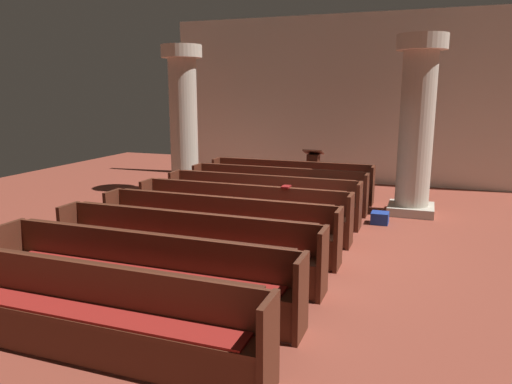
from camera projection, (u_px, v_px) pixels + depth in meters
name	position (u px, v px, depth m)	size (l,w,h in m)	color
ground_plane	(281.00, 245.00, 7.91)	(19.20, 19.20, 0.00)	brown
back_wall	(347.00, 100.00, 13.04)	(10.00, 0.16, 4.50)	silver
pew_row_0	(290.00, 179.00, 11.29)	(3.85, 0.46, 0.87)	#562819
pew_row_1	(277.00, 187.00, 10.33)	(3.85, 0.46, 0.87)	#562819
pew_row_2	(261.00, 197.00, 9.36)	(3.85, 0.47, 0.87)	#562819
pew_row_3	(242.00, 209.00, 8.40)	(3.85, 0.46, 0.87)	#562819
pew_row_4	(217.00, 224.00, 7.43)	(3.85, 0.46, 0.87)	#562819
pew_row_5	(185.00, 244.00, 6.47)	(3.85, 0.47, 0.87)	#562819
pew_row_6	(141.00, 271.00, 5.51)	(3.85, 0.46, 0.87)	#562819
pew_row_7	(79.00, 309.00, 4.54)	(3.85, 0.46, 0.87)	#562819
pillar_aisle_side	(417.00, 123.00, 9.60)	(0.98, 0.98, 3.57)	#B6AD9A
pillar_far_side	(183.00, 118.00, 11.76)	(0.98, 0.98, 3.57)	#B6AD9A
lectern	(313.00, 174.00, 12.06)	(0.48, 0.45, 1.08)	#411E13
hymn_book	(286.00, 187.00, 8.24)	(0.14, 0.20, 0.03)	maroon
kneeler_box_blue	(380.00, 218.00, 9.18)	(0.32, 0.32, 0.22)	navy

